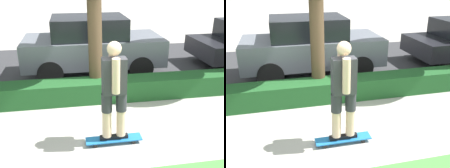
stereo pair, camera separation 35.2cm
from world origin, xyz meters
The scene contains 6 objects.
ground_plane centered at (0.00, 0.00, 0.00)m, with size 60.00×60.00×0.00m, color #ADA89E.
street_asphalt centered at (0.00, 4.20, 0.00)m, with size 18.04×5.00×0.01m.
hedge_row centered at (0.00, 1.60, 0.26)m, with size 18.04×0.60×0.52m.
skateboard centered at (-0.17, -0.23, 0.08)m, with size 1.03×0.24×0.09m.
skater_person centered at (-0.17, -0.23, 1.06)m, with size 0.52×0.47×1.80m.
parked_car_middle centered at (-0.18, 3.54, 0.89)m, with size 4.11×1.89×1.73m.
Camera 2 is at (-1.20, -4.12, 2.87)m, focal length 42.00 mm.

